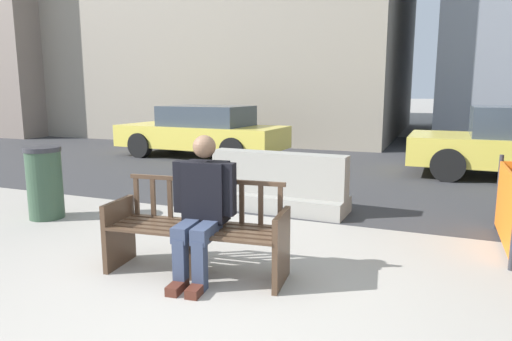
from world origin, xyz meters
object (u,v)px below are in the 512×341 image
(street_bench, at_px, (197,233))
(trash_bin, at_px, (45,183))
(seated_person, at_px, (202,204))
(car_sedan_mid, at_px, (203,131))
(jersey_barrier_centre, at_px, (278,187))

(street_bench, height_order, trash_bin, trash_bin)
(seated_person, bearing_deg, car_sedan_mid, 118.55)
(jersey_barrier_centre, relative_size, car_sedan_mid, 0.46)
(street_bench, distance_m, jersey_barrier_centre, 2.50)
(car_sedan_mid, distance_m, trash_bin, 5.98)
(seated_person, height_order, jersey_barrier_centre, seated_person)
(street_bench, relative_size, trash_bin, 1.79)
(jersey_barrier_centre, xyz_separation_m, trash_bin, (-2.78, -1.59, 0.15))
(street_bench, distance_m, trash_bin, 2.99)
(trash_bin, bearing_deg, jersey_barrier_centre, 29.73)
(street_bench, bearing_deg, car_sedan_mid, 118.15)
(jersey_barrier_centre, distance_m, trash_bin, 3.20)
(seated_person, height_order, trash_bin, seated_person)
(street_bench, bearing_deg, jersey_barrier_centre, 91.49)
(street_bench, distance_m, car_sedan_mid, 7.76)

